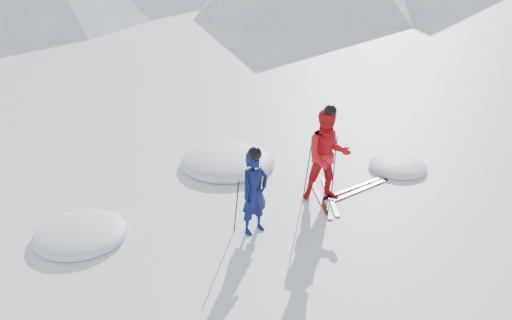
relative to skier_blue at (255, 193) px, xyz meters
name	(u,v)px	position (x,y,z in m)	size (l,w,h in m)	color
ground	(349,198)	(2.35, 0.19, -0.80)	(160.00, 160.00, 0.00)	white
skier_blue	(255,193)	(0.00, 0.00, 0.00)	(0.58, 0.38, 1.60)	#0B1445
skier_red	(328,156)	(1.90, 0.43, 0.17)	(0.95, 0.74, 1.95)	red
pole_blue_left	(236,206)	(-0.30, 0.15, -0.27)	(0.02, 0.02, 1.07)	black
pole_blue_right	(260,197)	(0.25, 0.25, -0.27)	(0.02, 0.02, 1.07)	black
pole_red_left	(308,169)	(1.60, 0.68, -0.15)	(0.02, 0.02, 1.30)	black
pole_red_right	(334,165)	(2.20, 0.58, -0.15)	(0.02, 0.02, 1.30)	black
ski_worn_left	(320,199)	(1.78, 0.43, -0.79)	(0.09, 1.70, 0.03)	black
ski_worn_right	(330,196)	(2.02, 0.43, -0.79)	(0.09, 1.70, 0.03)	black
ski_loose_a	(352,188)	(2.67, 0.50, -0.79)	(0.09, 1.70, 0.03)	black
ski_loose_b	(360,190)	(2.77, 0.35, -0.79)	(0.09, 1.70, 0.03)	black
snow_lumps	(219,182)	(0.26, 2.19, -0.80)	(8.69, 3.87, 0.49)	white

